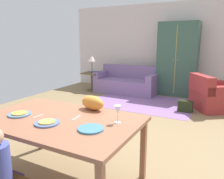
{
  "coord_description": "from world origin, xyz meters",
  "views": [
    {
      "loc": [
        1.55,
        -3.23,
        1.59
      ],
      "look_at": [
        -0.01,
        -0.27,
        0.85
      ],
      "focal_mm": 35.85,
      "sensor_mm": 36.0,
      "label": 1
    }
  ],
  "objects_px": {
    "plate_near_child": "(47,123)",
    "couch": "(127,83)",
    "plate_near_woman": "(91,129)",
    "cat": "(93,103)",
    "table_lamp": "(92,59)",
    "side_table": "(92,79)",
    "handbag": "(185,106)",
    "plate_near_man": "(20,114)",
    "book_upper": "(96,72)",
    "armoire": "(178,59)",
    "wine_glass": "(118,111)",
    "book_lower": "(96,73)",
    "armchair": "(212,96)",
    "dining_table": "(59,124)"
  },
  "relations": [
    {
      "from": "book_lower",
      "to": "armchair",
      "type": "bearing_deg",
      "value": -6.82
    },
    {
      "from": "plate_near_woman",
      "to": "side_table",
      "type": "distance_m",
      "value": 5.12
    },
    {
      "from": "armchair",
      "to": "table_lamp",
      "type": "distance_m",
      "value": 3.67
    },
    {
      "from": "dining_table",
      "to": "armchair",
      "type": "distance_m",
      "value": 4.0
    },
    {
      "from": "cat",
      "to": "book_lower",
      "type": "bearing_deg",
      "value": 130.3
    },
    {
      "from": "plate_near_man",
      "to": "book_upper",
      "type": "bearing_deg",
      "value": 110.81
    },
    {
      "from": "plate_near_man",
      "to": "plate_near_woman",
      "type": "relative_size",
      "value": 1.0
    },
    {
      "from": "plate_near_woman",
      "to": "wine_glass",
      "type": "relative_size",
      "value": 1.34
    },
    {
      "from": "cat",
      "to": "armchair",
      "type": "bearing_deg",
      "value": 80.0
    },
    {
      "from": "book_lower",
      "to": "book_upper",
      "type": "distance_m",
      "value": 0.04
    },
    {
      "from": "plate_near_woman",
      "to": "book_upper",
      "type": "distance_m",
      "value": 4.97
    },
    {
      "from": "armoire",
      "to": "plate_near_woman",
      "type": "bearing_deg",
      "value": -87.21
    },
    {
      "from": "side_table",
      "to": "handbag",
      "type": "distance_m",
      "value": 3.21
    },
    {
      "from": "wine_glass",
      "to": "cat",
      "type": "height_order",
      "value": "wine_glass"
    },
    {
      "from": "plate_near_child",
      "to": "handbag",
      "type": "height_order",
      "value": "plate_near_child"
    },
    {
      "from": "wine_glass",
      "to": "armchair",
      "type": "xyz_separation_m",
      "value": [
        0.68,
        3.59,
        -0.57
      ]
    },
    {
      "from": "cat",
      "to": "handbag",
      "type": "xyz_separation_m",
      "value": [
        0.64,
        2.86,
        -0.71
      ]
    },
    {
      "from": "plate_near_child",
      "to": "wine_glass",
      "type": "height_order",
      "value": "wine_glass"
    },
    {
      "from": "plate_near_child",
      "to": "couch",
      "type": "xyz_separation_m",
      "value": [
        -1.19,
        4.64,
        -0.47
      ]
    },
    {
      "from": "armoire",
      "to": "side_table",
      "type": "relative_size",
      "value": 3.62
    },
    {
      "from": "armoire",
      "to": "book_lower",
      "type": "relative_size",
      "value": 9.55
    },
    {
      "from": "table_lamp",
      "to": "book_upper",
      "type": "relative_size",
      "value": 2.45
    },
    {
      "from": "book_upper",
      "to": "plate_near_woman",
      "type": "bearing_deg",
      "value": -58.84
    },
    {
      "from": "plate_near_child",
      "to": "couch",
      "type": "relative_size",
      "value": 0.13
    },
    {
      "from": "plate_near_woman",
      "to": "table_lamp",
      "type": "xyz_separation_m",
      "value": [
        -2.75,
        4.3,
        0.24
      ]
    },
    {
      "from": "dining_table",
      "to": "table_lamp",
      "type": "height_order",
      "value": "table_lamp"
    },
    {
      "from": "table_lamp",
      "to": "armoire",
      "type": "bearing_deg",
      "value": 14.87
    },
    {
      "from": "wine_glass",
      "to": "couch",
      "type": "relative_size",
      "value": 0.1
    },
    {
      "from": "plate_near_woman",
      "to": "handbag",
      "type": "bearing_deg",
      "value": 84.69
    },
    {
      "from": "cat",
      "to": "couch",
      "type": "xyz_separation_m",
      "value": [
        -1.34,
        4.01,
        -0.54
      ]
    },
    {
      "from": "wine_glass",
      "to": "armoire",
      "type": "relative_size",
      "value": 0.09
    },
    {
      "from": "plate_near_man",
      "to": "side_table",
      "type": "distance_m",
      "value": 4.7
    },
    {
      "from": "cat",
      "to": "book_upper",
      "type": "bearing_deg",
      "value": 130.2
    },
    {
      "from": "armchair",
      "to": "couch",
      "type": "bearing_deg",
      "value": 164.48
    },
    {
      "from": "dining_table",
      "to": "book_upper",
      "type": "xyz_separation_m",
      "value": [
        -2.1,
        4.15,
        -0.07
      ]
    },
    {
      "from": "plate_near_child",
      "to": "side_table",
      "type": "bearing_deg",
      "value": 117.51
    },
    {
      "from": "armoire",
      "to": "handbag",
      "type": "height_order",
      "value": "armoire"
    },
    {
      "from": "plate_near_child",
      "to": "couch",
      "type": "height_order",
      "value": "couch"
    },
    {
      "from": "handbag",
      "to": "plate_near_man",
      "type": "bearing_deg",
      "value": -110.29
    },
    {
      "from": "table_lamp",
      "to": "plate_near_woman",
      "type": "bearing_deg",
      "value": -57.35
    },
    {
      "from": "wine_glass",
      "to": "armchair",
      "type": "bearing_deg",
      "value": 79.34
    },
    {
      "from": "couch",
      "to": "cat",
      "type": "bearing_deg",
      "value": -71.59
    },
    {
      "from": "wine_glass",
      "to": "cat",
      "type": "relative_size",
      "value": 0.58
    },
    {
      "from": "book_lower",
      "to": "handbag",
      "type": "height_order",
      "value": "book_lower"
    },
    {
      "from": "dining_table",
      "to": "armchair",
      "type": "relative_size",
      "value": 1.45
    },
    {
      "from": "side_table",
      "to": "table_lamp",
      "type": "distance_m",
      "value": 0.63
    },
    {
      "from": "side_table",
      "to": "table_lamp",
      "type": "xyz_separation_m",
      "value": [
        0.0,
        0.0,
        0.63
      ]
    },
    {
      "from": "plate_near_woman",
      "to": "couch",
      "type": "bearing_deg",
      "value": 110.02
    },
    {
      "from": "cat",
      "to": "table_lamp",
      "type": "xyz_separation_m",
      "value": [
        -2.43,
        3.76,
        0.16
      ]
    },
    {
      "from": "plate_near_woman",
      "to": "armchair",
      "type": "xyz_separation_m",
      "value": [
        0.82,
        3.87,
        -0.45
      ]
    }
  ]
}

